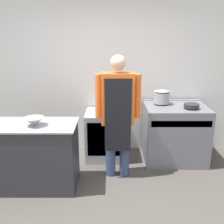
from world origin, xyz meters
name	(u,v)px	position (x,y,z in m)	size (l,w,h in m)	color
wall_back	(109,76)	(0.00, 2.06, 1.35)	(8.00, 0.05, 2.70)	white
prep_counter	(35,155)	(-0.99, 0.81, 0.45)	(1.19, 0.63, 0.91)	#2D2D33
stove	(175,133)	(1.10, 1.61, 0.46)	(0.99, 0.76, 0.95)	slate
fridge_unit	(105,135)	(-0.07, 1.70, 0.40)	(0.61, 0.63, 0.80)	#A8ADB2
person_cook	(119,110)	(0.14, 1.08, 1.01)	(0.63, 0.24, 1.78)	#38476B
mixing_bowl	(35,121)	(-0.94, 0.75, 0.96)	(0.26, 0.26, 0.11)	#9EA0A8
stock_pot	(163,96)	(0.88, 1.74, 1.06)	(0.26, 0.26, 0.22)	#9EA0A8
saute_pan	(192,106)	(1.29, 1.47, 0.98)	(0.23, 0.23, 0.06)	#262628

